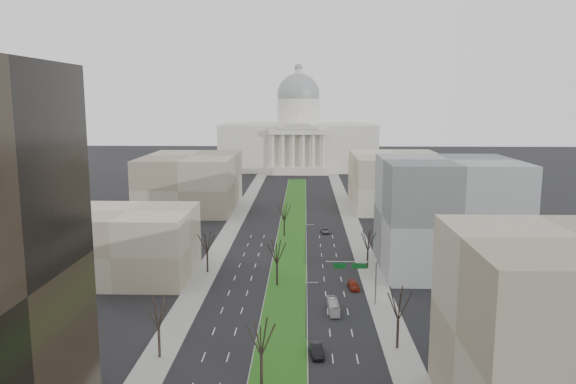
% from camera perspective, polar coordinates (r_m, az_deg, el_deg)
% --- Properties ---
extents(ground, '(600.00, 600.00, 0.00)m').
position_cam_1_polar(ground, '(151.11, 0.38, -4.60)').
color(ground, black).
rests_on(ground, ground).
extents(median, '(8.00, 222.03, 0.20)m').
position_cam_1_polar(median, '(150.10, 0.37, -4.65)').
color(median, '#999993').
rests_on(median, ground).
extents(sidewalk_left, '(5.00, 330.00, 0.15)m').
position_cam_1_polar(sidewalk_left, '(128.63, -7.76, -7.15)').
color(sidewalk_left, gray).
rests_on(sidewalk_left, ground).
extents(sidewalk_right, '(5.00, 330.00, 0.15)m').
position_cam_1_polar(sidewalk_right, '(127.72, 8.05, -7.28)').
color(sidewalk_right, gray).
rests_on(sidewalk_right, ground).
extents(capitol, '(80.00, 46.00, 55.00)m').
position_cam_1_polar(capitol, '(296.90, 1.05, 5.46)').
color(capitol, beige).
rests_on(capitol, ground).
extents(building_beige_left, '(26.00, 22.00, 14.00)m').
position_cam_1_polar(building_beige_left, '(121.01, -15.90, -5.09)').
color(building_beige_left, tan).
rests_on(building_beige_left, ground).
extents(building_tan_right, '(26.00, 24.00, 22.00)m').
position_cam_1_polar(building_tan_right, '(70.43, 27.19, -12.89)').
color(building_tan_right, gray).
rests_on(building_tan_right, ground).
extents(building_grey_right, '(28.00, 26.00, 24.00)m').
position_cam_1_polar(building_grey_right, '(124.92, 15.88, -2.29)').
color(building_grey_right, slate).
rests_on(building_grey_right, ground).
extents(building_far_left, '(30.00, 40.00, 18.00)m').
position_cam_1_polar(building_far_left, '(192.48, -9.82, 1.02)').
color(building_far_left, gray).
rests_on(building_far_left, ground).
extents(building_far_right, '(30.00, 40.00, 18.00)m').
position_cam_1_polar(building_far_right, '(196.14, 10.97, 1.14)').
color(building_far_right, tan).
rests_on(building_far_right, ground).
extents(tree_left_mid, '(5.40, 5.40, 9.72)m').
position_cam_1_polar(tree_left_mid, '(82.80, -13.07, -11.72)').
color(tree_left_mid, black).
rests_on(tree_left_mid, ground).
extents(tree_left_far, '(5.28, 5.28, 9.50)m').
position_cam_1_polar(tree_left_far, '(120.14, -8.24, -5.00)').
color(tree_left_far, black).
rests_on(tree_left_far, ground).
extents(tree_right_mid, '(5.52, 5.52, 9.94)m').
position_cam_1_polar(tree_right_mid, '(85.02, 11.17, -10.97)').
color(tree_right_mid, black).
rests_on(tree_right_mid, ground).
extents(tree_right_far, '(5.04, 5.04, 9.07)m').
position_cam_1_polar(tree_right_far, '(123.10, 8.13, -4.80)').
color(tree_right_far, black).
rests_on(tree_right_far, ground).
extents(tree_median_a, '(5.40, 5.40, 9.72)m').
position_cam_1_polar(tree_median_a, '(73.02, -2.74, -14.43)').
color(tree_median_a, black).
rests_on(tree_median_a, ground).
extents(tree_median_b, '(5.40, 5.40, 9.72)m').
position_cam_1_polar(tree_median_b, '(110.73, -1.14, -6.06)').
color(tree_median_b, black).
rests_on(tree_median_b, ground).
extents(tree_median_c, '(5.40, 5.40, 9.72)m').
position_cam_1_polar(tree_median_c, '(149.63, -0.39, -1.99)').
color(tree_median_c, black).
rests_on(tree_median_c, ground).
extents(streetlamp_median_b, '(1.90, 0.20, 9.16)m').
position_cam_1_polar(streetlamp_median_b, '(87.52, 1.89, -11.83)').
color(streetlamp_median_b, gray).
rests_on(streetlamp_median_b, ground).
extents(streetlamp_median_c, '(1.90, 0.20, 9.16)m').
position_cam_1_polar(streetlamp_median_c, '(125.66, 1.84, -5.23)').
color(streetlamp_median_c, gray).
rests_on(streetlamp_median_c, ground).
extents(mast_arm_signs, '(9.12, 0.24, 8.09)m').
position_cam_1_polar(mast_arm_signs, '(101.79, 7.41, -8.06)').
color(mast_arm_signs, gray).
rests_on(mast_arm_signs, ground).
extents(car_black, '(2.28, 5.04, 1.60)m').
position_cam_1_polar(car_black, '(84.07, 2.91, -15.73)').
color(car_black, black).
rests_on(car_black, ground).
extents(car_red, '(2.42, 4.92, 1.38)m').
position_cam_1_polar(car_red, '(111.44, 6.69, -9.42)').
color(car_red, maroon).
rests_on(car_red, ground).
extents(car_grey_far, '(2.72, 4.96, 1.32)m').
position_cam_1_polar(car_grey_far, '(155.90, 3.80, -3.93)').
color(car_grey_far, '#54555D').
rests_on(car_grey_far, ground).
extents(box_van, '(1.95, 7.19, 1.99)m').
position_cam_1_polar(box_van, '(99.68, 4.63, -11.50)').
color(box_van, silver).
rests_on(box_van, ground).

